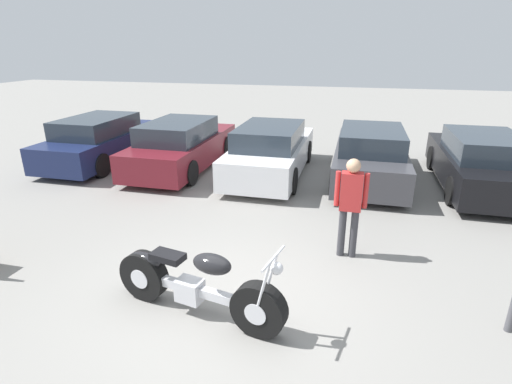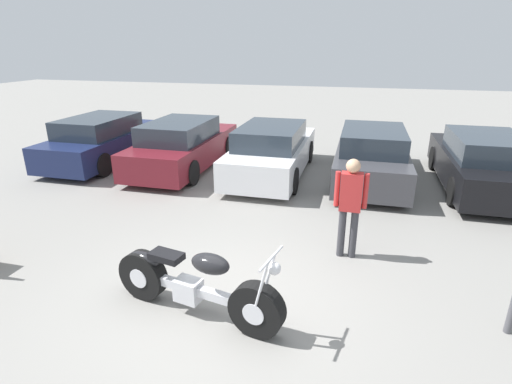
{
  "view_description": "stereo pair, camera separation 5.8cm",
  "coord_description": "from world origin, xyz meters",
  "px_view_note": "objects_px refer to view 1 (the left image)",
  "views": [
    {
      "loc": [
        1.56,
        -4.39,
        3.33
      ],
      "look_at": [
        -0.07,
        2.07,
        0.85
      ],
      "focal_mm": 28.0,
      "sensor_mm": 36.0,
      "label": 1
    },
    {
      "loc": [
        1.61,
        -4.38,
        3.33
      ],
      "look_at": [
        -0.07,
        2.07,
        0.85
      ],
      "focal_mm": 28.0,
      "sensor_mm": 36.0,
      "label": 2
    }
  ],
  "objects_px": {
    "parked_car_white": "(271,151)",
    "parked_car_black": "(479,163)",
    "parked_car_navy": "(103,140)",
    "person_standing": "(351,200)",
    "motorcycle": "(195,285)",
    "parked_car_maroon": "(182,146)",
    "parked_car_dark_grey": "(370,155)"
  },
  "relations": [
    {
      "from": "parked_car_white",
      "to": "parked_car_black",
      "type": "bearing_deg",
      "value": 1.87
    },
    {
      "from": "parked_car_navy",
      "to": "parked_car_black",
      "type": "distance_m",
      "value": 10.21
    },
    {
      "from": "motorcycle",
      "to": "parked_car_white",
      "type": "xyz_separation_m",
      "value": [
        -0.32,
        6.08,
        0.22
      ]
    },
    {
      "from": "parked_car_maroon",
      "to": "parked_car_black",
      "type": "distance_m",
      "value": 7.66
    },
    {
      "from": "motorcycle",
      "to": "parked_car_navy",
      "type": "height_order",
      "value": "parked_car_navy"
    },
    {
      "from": "parked_car_dark_grey",
      "to": "person_standing",
      "type": "distance_m",
      "value": 4.28
    },
    {
      "from": "parked_car_white",
      "to": "parked_car_black",
      "type": "xyz_separation_m",
      "value": [
        5.11,
        0.17,
        0.0
      ]
    },
    {
      "from": "parked_car_navy",
      "to": "person_standing",
      "type": "relative_size",
      "value": 2.67
    },
    {
      "from": "parked_car_navy",
      "to": "parked_car_maroon",
      "type": "xyz_separation_m",
      "value": [
        2.55,
        -0.04,
        0.0
      ]
    },
    {
      "from": "parked_car_maroon",
      "to": "parked_car_white",
      "type": "height_order",
      "value": "same"
    },
    {
      "from": "parked_car_navy",
      "to": "parked_car_black",
      "type": "relative_size",
      "value": 1.0
    },
    {
      "from": "parked_car_white",
      "to": "parked_car_dark_grey",
      "type": "xyz_separation_m",
      "value": [
        2.55,
        0.22,
        0.0
      ]
    },
    {
      "from": "person_standing",
      "to": "parked_car_navy",
      "type": "bearing_deg",
      "value": 150.84
    },
    {
      "from": "parked_car_maroon",
      "to": "parked_car_dark_grey",
      "type": "relative_size",
      "value": 1.0
    },
    {
      "from": "parked_car_navy",
      "to": "parked_car_black",
      "type": "height_order",
      "value": "same"
    },
    {
      "from": "parked_car_navy",
      "to": "parked_car_white",
      "type": "distance_m",
      "value": 5.11
    },
    {
      "from": "motorcycle",
      "to": "parked_car_maroon",
      "type": "xyz_separation_m",
      "value": [
        -2.87,
        6.06,
        0.22
      ]
    },
    {
      "from": "person_standing",
      "to": "parked_car_white",
      "type": "bearing_deg",
      "value": 118.16
    },
    {
      "from": "parked_car_navy",
      "to": "parked_car_maroon",
      "type": "distance_m",
      "value": 2.55
    },
    {
      "from": "parked_car_navy",
      "to": "person_standing",
      "type": "bearing_deg",
      "value": -29.16
    },
    {
      "from": "parked_car_dark_grey",
      "to": "parked_car_black",
      "type": "height_order",
      "value": "same"
    },
    {
      "from": "parked_car_black",
      "to": "parked_car_maroon",
      "type": "bearing_deg",
      "value": -178.64
    },
    {
      "from": "parked_car_navy",
      "to": "person_standing",
      "type": "distance_m",
      "value": 8.33
    },
    {
      "from": "motorcycle",
      "to": "person_standing",
      "type": "height_order",
      "value": "person_standing"
    },
    {
      "from": "parked_car_dark_grey",
      "to": "person_standing",
      "type": "height_order",
      "value": "person_standing"
    },
    {
      "from": "parked_car_white",
      "to": "person_standing",
      "type": "height_order",
      "value": "person_standing"
    },
    {
      "from": "motorcycle",
      "to": "parked_car_maroon",
      "type": "bearing_deg",
      "value": 115.33
    },
    {
      "from": "parked_car_navy",
      "to": "parked_car_maroon",
      "type": "relative_size",
      "value": 1.0
    },
    {
      "from": "parked_car_maroon",
      "to": "person_standing",
      "type": "xyz_separation_m",
      "value": [
        4.71,
        -4.01,
        0.35
      ]
    },
    {
      "from": "parked_car_maroon",
      "to": "parked_car_dark_grey",
      "type": "xyz_separation_m",
      "value": [
        5.11,
        0.23,
        0.0
      ]
    },
    {
      "from": "parked_car_white",
      "to": "parked_car_black",
      "type": "relative_size",
      "value": 1.0
    },
    {
      "from": "parked_car_white",
      "to": "parked_car_navy",
      "type": "bearing_deg",
      "value": 179.75
    }
  ]
}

